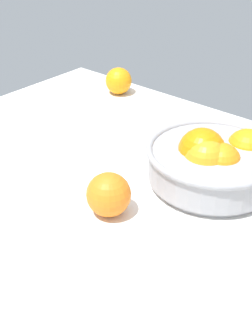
{
  "coord_description": "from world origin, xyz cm",
  "views": [
    {
      "loc": [
        41.93,
        -46.8,
        47.59
      ],
      "look_at": [
        0.64,
        1.47,
        8.55
      ],
      "focal_mm": 49.28,
      "sensor_mm": 36.0,
      "label": 1
    }
  ],
  "objects": [
    {
      "name": "loose_orange_0",
      "position": [
        -1.12,
        -0.92,
        3.78
      ],
      "size": [
        7.56,
        7.56,
        7.56
      ],
      "primitive_type": "sphere",
      "color": "orange",
      "rests_on": "ground_plane"
    },
    {
      "name": "loose_orange_3",
      "position": [
        -34.82,
        39.89,
        3.5
      ],
      "size": [
        6.99,
        6.99,
        6.99
      ],
      "primitive_type": "sphere",
      "color": "orange",
      "rests_on": "ground_plane"
    },
    {
      "name": "ground_plane",
      "position": [
        0.0,
        0.0,
        -1.5
      ],
      "size": [
        114.12,
        95.51,
        3.0
      ],
      "primitive_type": "cube",
      "color": "white"
    },
    {
      "name": "fruit_bowl",
      "position": [
        7.2,
        18.47,
        4.65
      ],
      "size": [
        24.56,
        24.56,
        10.77
      ],
      "color": "#99999E",
      "rests_on": "ground_plane"
    },
    {
      "name": "herb_sprig_0",
      "position": [
        -11.51,
        24.34,
        0.27
      ],
      "size": [
        2.88,
        5.7,
        0.94
      ],
      "color": "#3F7932",
      "rests_on": "ground_plane"
    }
  ]
}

